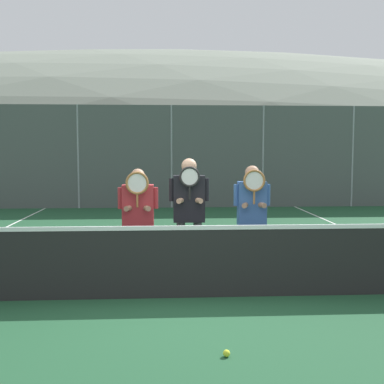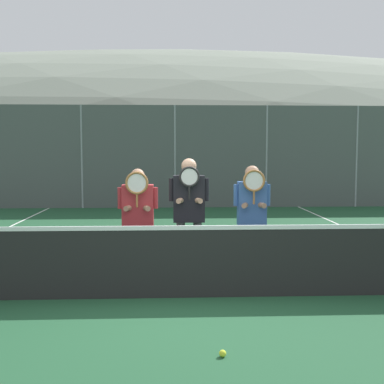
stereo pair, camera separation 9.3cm
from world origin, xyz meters
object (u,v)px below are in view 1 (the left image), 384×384
object	(u,v)px
player_leftmost	(138,215)
player_center_right	(252,212)
tennis_ball_on_court	(227,353)
car_far_left	(55,179)
car_left_of_center	(198,177)
player_center_left	(189,207)
car_center	(337,176)

from	to	relation	value
player_leftmost	player_center_right	world-z (taller)	player_center_right
player_center_right	tennis_ball_on_court	world-z (taller)	player_center_right
car_far_left	car_left_of_center	xyz separation A→B (m)	(5.52, 0.40, 0.05)
player_center_right	tennis_ball_on_court	size ratio (longest dim) A/B	25.41
player_center_left	player_center_right	bearing A→B (deg)	-1.62
car_far_left	tennis_ball_on_court	size ratio (longest dim) A/B	66.48
car_center	tennis_ball_on_court	size ratio (longest dim) A/B	65.85
car_far_left	car_center	bearing A→B (deg)	0.67
player_center_left	tennis_ball_on_court	world-z (taller)	player_center_left
car_left_of_center	car_far_left	bearing A→B (deg)	-175.84
player_center_right	car_far_left	bearing A→B (deg)	115.75
player_center_left	player_center_right	xyz separation A→B (m)	(0.95, -0.03, -0.07)
player_leftmost	car_center	size ratio (longest dim) A/B	0.38
player_center_left	car_center	distance (m)	13.20
player_leftmost	car_far_left	bearing A→B (deg)	108.29
car_far_left	car_center	world-z (taller)	car_center
car_left_of_center	tennis_ball_on_court	xyz separation A→B (m)	(-0.76, -14.57, -0.89)
player_center_left	car_far_left	xyz separation A→B (m)	(-4.55, 11.38, -0.22)
car_center	player_leftmost	bearing A→B (deg)	-121.93
player_leftmost	car_far_left	world-z (taller)	car_far_left
car_center	car_far_left	bearing A→B (deg)	-179.33
tennis_ball_on_court	player_center_left	bearing A→B (deg)	94.38
player_center_right	car_center	distance (m)	12.79
car_far_left	car_left_of_center	bearing A→B (deg)	4.16
player_center_right	car_left_of_center	distance (m)	11.81
player_center_left	car_center	bearing A→B (deg)	60.65
car_far_left	car_center	distance (m)	11.02
car_far_left	car_left_of_center	distance (m)	5.54
player_center_left	car_left_of_center	bearing A→B (deg)	85.29
player_leftmost	car_center	bearing A→B (deg)	58.07
player_leftmost	car_left_of_center	bearing A→B (deg)	81.71
car_left_of_center	player_center_right	bearing A→B (deg)	-90.10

